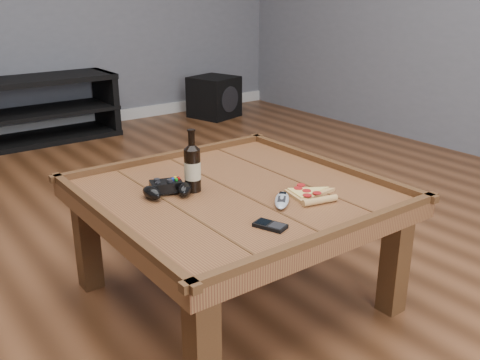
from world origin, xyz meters
TOP-DOWN VIEW (x-y plane):
  - ground at (0.00, 0.00)m, footprint 6.00×6.00m
  - baseboard at (0.00, 2.99)m, footprint 5.00×0.02m
  - coffee_table at (0.00, 0.00)m, footprint 1.03×1.03m
  - media_console at (0.00, 2.75)m, footprint 1.40×0.45m
  - beer_bottle at (-0.12, 0.09)m, footprint 0.06×0.06m
  - game_controller at (-0.22, 0.11)m, footprint 0.19×0.16m
  - pizza_slice at (0.18, -0.20)m, footprint 0.19×0.26m
  - smartphone at (-0.10, -0.32)m, footprint 0.09×0.11m
  - remote_control at (0.06, -0.19)m, footprint 0.14×0.15m
  - subwoofer at (1.67, 2.62)m, footprint 0.46×0.46m

SIDE VIEW (x-z plane):
  - ground at x=0.00m, z-range 0.00..0.00m
  - baseboard at x=0.00m, z-range 0.00..0.10m
  - subwoofer at x=1.67m, z-range 0.00..0.37m
  - media_console at x=0.00m, z-range 0.00..0.50m
  - coffee_table at x=0.00m, z-range 0.15..0.63m
  - smartphone at x=-0.10m, z-range 0.45..0.46m
  - pizza_slice at x=0.18m, z-range 0.45..0.47m
  - remote_control at x=0.06m, z-range 0.45..0.47m
  - game_controller at x=-0.22m, z-range 0.45..0.50m
  - beer_bottle at x=-0.12m, z-range 0.43..0.66m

